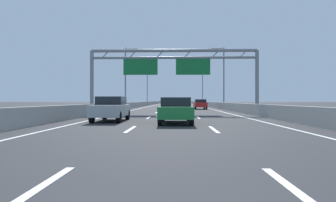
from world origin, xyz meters
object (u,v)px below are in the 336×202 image
sign_gantry (172,64)px  streetlamp_right_far (202,86)px  streetlamp_left_mid (127,74)px  streetlamp_right_mid (222,74)px  streetlamp_left_far (148,86)px  silver_car (111,108)px  red_car (200,104)px  green_car (176,110)px  orange_car (184,102)px

sign_gantry → streetlamp_right_far: streetlamp_right_far is taller
streetlamp_left_mid → streetlamp_right_mid: same height
streetlamp_left_mid → streetlamp_right_far: bearing=68.0°
sign_gantry → streetlamp_left_far: (-7.30, 54.15, 0.57)m
sign_gantry → streetlamp_right_far: 54.69m
silver_car → red_car: 26.20m
sign_gantry → streetlamp_left_far: bearing=97.7°
sign_gantry → green_car: (0.33, -13.28, -4.10)m
sign_gantry → red_car: size_ratio=3.99×
streetlamp_left_mid → green_car: bearing=-76.0°
streetlamp_right_mid → silver_car: 31.47m
green_car → orange_car: orange_car is taller
streetlamp_left_mid → orange_car: streetlamp_left_mid is taller
red_car → streetlamp_right_far: bearing=84.7°
streetlamp_right_mid → streetlamp_left_mid: bearing=180.0°
streetlamp_left_far → red_car: size_ratio=2.26×
streetlamp_right_far → red_car: 41.25m
sign_gantry → streetlamp_right_mid: bearing=66.2°
streetlamp_right_mid → orange_car: bearing=93.3°
streetlamp_right_mid → orange_car: size_ratio=2.10×
red_car → streetlamp_right_mid: bearing=46.0°
orange_car → streetlamp_right_mid: bearing=-86.7°
streetlamp_right_far → silver_car: streetlamp_right_far is taller
silver_car → green_car: size_ratio=0.90×
silver_car → orange_car: 99.91m
sign_gantry → green_car: bearing=-88.6°
sign_gantry → silver_car: bearing=-106.9°
streetlamp_left_mid → red_car: size_ratio=2.26×
streetlamp_right_mid → streetlamp_left_far: (-14.93, 36.89, 0.00)m
silver_car → orange_car: orange_car is taller
streetlamp_right_far → silver_car: bearing=-99.7°
streetlamp_left_mid → silver_car: 29.64m
streetlamp_left_mid → red_car: 12.71m
streetlamp_right_mid → streetlamp_left_far: size_ratio=1.00×
sign_gantry → silver_car: (-3.58, -11.78, -4.06)m
silver_car → red_car: silver_car is taller
green_car → orange_car: bearing=88.2°
silver_car → streetlamp_left_far: bearing=93.2°
green_car → red_car: green_car is taller
silver_car → red_car: size_ratio=0.99×
silver_car → orange_car: (7.10, 99.66, 0.01)m
streetlamp_right_far → red_car: bearing=-95.3°
streetlamp_right_mid → green_car: 31.74m
streetlamp_left_mid → silver_car: bearing=-82.7°
streetlamp_left_mid → orange_car: (10.82, 70.62, -4.62)m
streetlamp_right_mid → streetlamp_right_far: same height
green_car → red_car: (3.52, 26.62, 0.00)m
sign_gantry → orange_car: size_ratio=3.70×
green_car → streetlamp_left_far: bearing=96.5°
green_car → red_car: 26.86m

